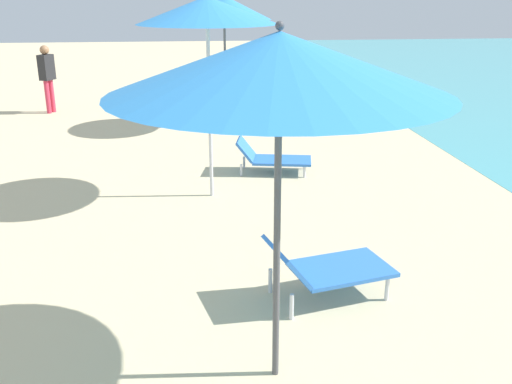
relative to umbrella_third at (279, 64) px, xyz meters
The scene contains 7 objects.
umbrella_third is the anchor object (origin of this frame).
lounger_third_shoreside 2.40m from the umbrella_third, 60.14° to the left, with size 1.28×0.88×0.61m.
umbrella_fourth 4.16m from the umbrella_third, 94.47° to the left, with size 1.86×1.86×2.78m.
lounger_fourth_shoreside 5.61m from the umbrella_third, 82.51° to the left, with size 1.27×0.77×0.55m.
umbrella_farthest 8.51m from the umbrella_third, 88.96° to the left, with size 1.92×1.92×2.76m.
lounger_farthest_shoreside 9.68m from the umbrella_third, 85.56° to the left, with size 1.50×0.73×0.55m.
person_walking_near 11.35m from the umbrella_third, 110.52° to the left, with size 0.35×0.42×1.59m.
Camera 1 is at (-0.08, 5.26, 2.79)m, focal length 40.35 mm.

